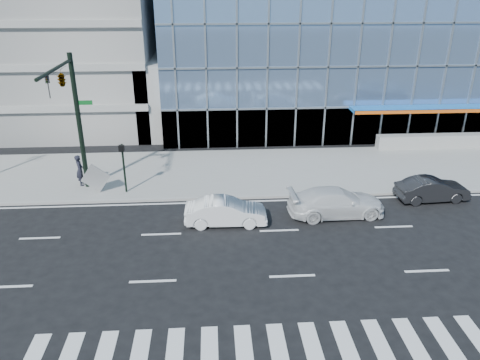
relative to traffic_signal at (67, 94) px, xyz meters
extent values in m
plane|color=black|center=(11.00, -4.57, -6.16)|extent=(160.00, 160.00, 0.00)
cube|color=gray|center=(11.00, 3.43, -6.09)|extent=(120.00, 8.00, 0.15)
cube|color=#7393C0|center=(25.00, 21.43, 1.34)|extent=(42.00, 26.00, 15.00)
cube|color=gray|center=(-9.00, 21.43, 3.84)|extent=(24.00, 24.00, 20.00)
cube|color=gray|center=(5.00, 13.43, -3.16)|extent=(6.00, 8.00, 6.00)
cylinder|color=black|center=(0.00, 1.43, -2.01)|extent=(0.28, 0.28, 8.00)
cylinder|color=black|center=(0.00, -1.37, 1.59)|extent=(0.18, 5.60, 0.18)
imported|color=black|center=(0.00, -2.77, 0.99)|extent=(0.18, 0.22, 1.10)
imported|color=black|center=(0.00, -0.57, 0.99)|extent=(0.48, 2.24, 0.90)
cube|color=#0C591E|center=(0.45, 1.43, -0.81)|extent=(0.90, 0.05, 0.25)
cylinder|color=black|center=(2.50, 0.43, -4.51)|extent=(0.12, 0.12, 3.00)
cube|color=black|center=(2.50, 0.28, -3.21)|extent=(0.30, 0.25, 0.35)
imported|color=silver|center=(14.30, -3.03, -5.40)|extent=(5.35, 2.43, 1.52)
imported|color=white|center=(8.30, -3.66, -5.46)|extent=(4.29, 1.59, 1.40)
imported|color=black|center=(20.30, -1.57, -5.48)|extent=(4.23, 1.74, 1.36)
imported|color=black|center=(-0.43, 1.66, -5.05)|extent=(0.66, 0.81, 1.93)
cube|color=gray|center=(0.77, 0.48, -5.11)|extent=(1.81, 0.21, 1.81)
camera|label=1|loc=(7.65, -25.35, 5.69)|focal=35.00mm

